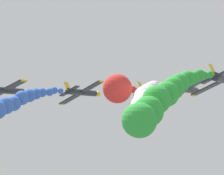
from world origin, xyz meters
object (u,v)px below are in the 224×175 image
Objects in this scene: airplane_right_inner at (187,89)px; airplane_left_outer at (6,90)px; airplane_left_inner at (83,92)px; airplane_lead at (153,91)px.

airplane_left_outer is (-28.73, -10.08, 0.10)m from airplane_right_inner.
airplane_left_inner is 1.00× the size of airplane_left_outer.
airplane_right_inner reaches higher than airplane_left_outer.
airplane_left_outer is (-8.78, -10.48, 0.06)m from airplane_left_inner.
airplane_right_inner is (19.95, -0.39, -0.04)m from airplane_left_inner.
airplane_left_outer is at bearing -134.42° from airplane_lead.
airplane_lead is 1.00× the size of airplane_left_inner.
airplane_lead is 13.24m from airplane_left_inner.
airplane_lead is at bearing 45.58° from airplane_left_outer.
airplane_right_inner is at bearing 19.34° from airplane_left_outer.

